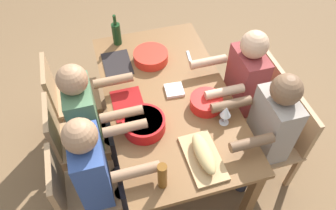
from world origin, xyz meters
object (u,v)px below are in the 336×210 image
Objects in this scene: chair_near_left at (66,96)px; wine_bottle at (117,33)px; diner_far_center at (240,84)px; serving_bowl_pasta at (144,123)px; chair_near_center at (71,138)px; serving_bowl_fruit at (151,56)px; napkin_stack at (174,90)px; chair_near_right at (77,191)px; diner_far_right at (266,128)px; bread_loaf at (204,153)px; chair_far_right at (281,139)px; beer_bottle at (162,176)px; diner_near_right at (98,169)px; chair_far_center at (255,97)px; cutting_board at (203,158)px; diner_near_center at (90,116)px; wine_glass at (226,112)px; dining_table at (168,103)px; serving_bowl_greens at (206,102)px.

wine_bottle is (-0.27, 0.54, 0.37)m from chair_near_left.
diner_far_center is 4.01× the size of serving_bowl_pasta.
serving_bowl_fruit is (-0.43, 0.77, 0.30)m from chair_near_center.
serving_bowl_fruit is at bearing -167.53° from napkin_stack.
napkin_stack is (-0.50, 0.85, 0.27)m from chair_near_right.
diner_far_center is (-0.47, 0.00, 0.00)m from diner_far_right.
chair_far_right is at bearing 100.75° from bread_loaf.
diner_far_right is 1.49m from wine_bottle.
beer_bottle reaches higher than serving_bowl_pasta.
diner_near_right is at bearing -16.45° from wine_bottle.
bread_loaf is at bearing 55.03° from chair_near_center.
diner_far_right reaches higher than wine_bottle.
chair_far_center reaches higher than cutting_board.
chair_near_center is 0.47m from chair_near_right.
beer_bottle reaches higher than cutting_board.
chair_far_center and chair_near_right have the same top height.
diner_near_center is at bearing 21.54° from chair_near_left.
chair_near_left reaches higher than serving_bowl_pasta.
diner_far_right is 0.35m from wine_glass.
chair_far_center is 1.50m from diner_near_right.
wine_glass is (0.36, -0.30, 0.16)m from diner_far_center.
chair_far_right is 1.64m from wine_bottle.
diner_near_right is (0.47, -1.22, 0.00)m from diner_far_center.
diner_far_center is 4.14× the size of wine_bottle.
chair_far_right is 0.71× the size of diner_near_right.
dining_table is 5.66× the size of serving_bowl_pasta.
bread_loaf is at bearing 48.37° from diner_near_center.
diner_far_center is 7.23× the size of wine_glass.
diner_near_center reaches higher than serving_bowl_fruit.
wine_bottle is 0.78m from napkin_stack.
serving_bowl_fruit is (-0.43, -0.82, 0.30)m from chair_far_center.
chair_near_center is 1.59m from chair_far_center.
beer_bottle is (0.71, -0.24, 0.20)m from dining_table.
wine_glass reaches higher than bread_loaf.
diner_near_right is at bearing -123.24° from beer_bottle.
bread_loaf is (0.00, 0.00, 0.06)m from cutting_board.
beer_bottle reaches higher than wine_glass.
diner_far_center is at bearing 49.76° from wine_bottle.
serving_bowl_greens is (0.18, 0.24, 0.14)m from dining_table.
diner_far_center is (-0.47, -0.18, 0.21)m from chair_far_right.
chair_near_right is at bearing -68.99° from serving_bowl_pasta.
diner_far_center and diner_near_right have the same top height.
dining_table is 0.61m from diner_far_center.
bread_loaf is (0.35, 0.31, 0.01)m from serving_bowl_pasta.
cutting_board is (0.60, 0.86, 0.27)m from chair_near_center.
diner_far_center reaches higher than napkin_stack.
beer_bottle is (0.71, -0.85, 0.15)m from diner_far_center.
chair_near_center is 0.54m from diner_near_right.
diner_near_right is (0.47, 0.18, 0.21)m from chair_near_center.
beer_bottle is (0.24, -0.85, 0.15)m from diner_far_right.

